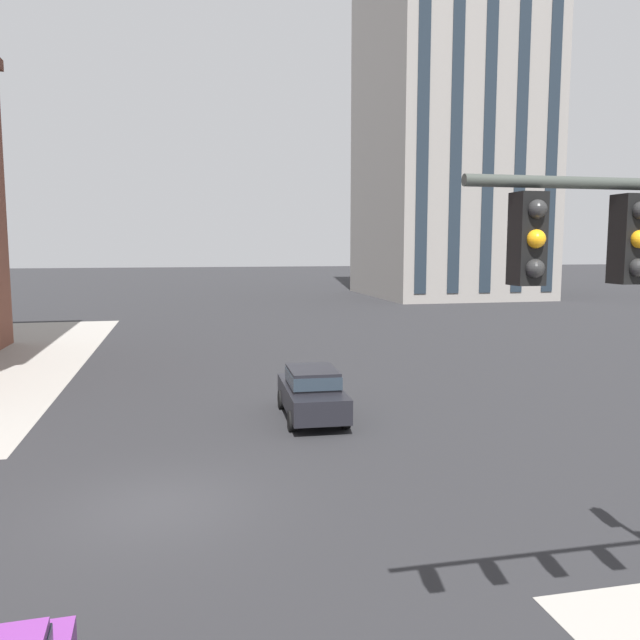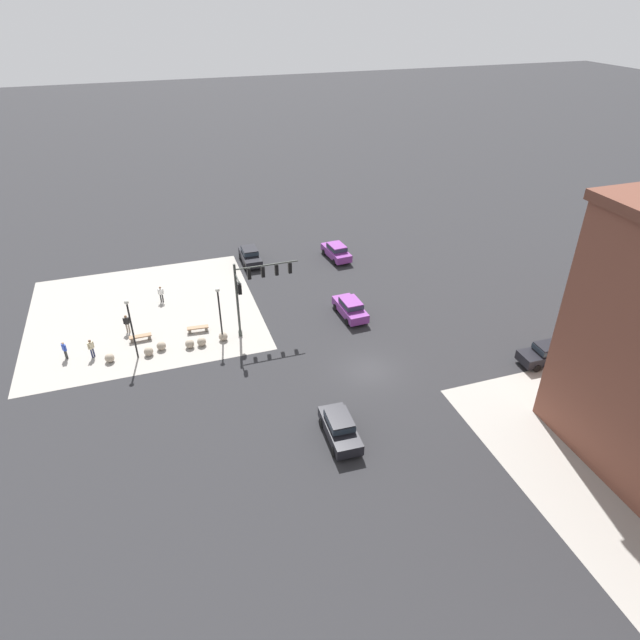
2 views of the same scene
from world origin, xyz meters
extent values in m
plane|color=#262628|center=(0.00, 0.00, 0.00)|extent=(320.00, 320.00, 0.00)
cube|color=gray|center=(16.00, -14.50, 0.00)|extent=(20.00, 19.00, 0.02)
cylinder|color=#383D38|center=(8.45, -7.97, 0.25)|extent=(0.32, 0.32, 0.50)
cylinder|color=#383D38|center=(8.45, -7.97, 3.35)|extent=(0.20, 0.20, 6.70)
cylinder|color=#383D38|center=(5.85, -7.97, 6.22)|extent=(5.20, 0.12, 0.12)
cylinder|color=#383D38|center=(8.45, -7.07, 5.92)|extent=(0.11, 1.80, 0.11)
cube|color=black|center=(7.32, -7.97, 5.67)|extent=(0.28, 0.28, 0.90)
sphere|color=#282828|center=(7.32, -8.13, 5.95)|extent=(0.18, 0.18, 0.18)
sphere|color=orange|center=(7.32, -8.13, 5.67)|extent=(0.18, 0.18, 0.18)
sphere|color=#282828|center=(7.32, -8.13, 5.39)|extent=(0.18, 0.18, 0.18)
cube|color=black|center=(6.19, -7.97, 5.67)|extent=(0.28, 0.28, 0.90)
sphere|color=#282828|center=(6.19, -8.13, 5.95)|extent=(0.18, 0.18, 0.18)
sphere|color=orange|center=(6.19, -8.13, 5.67)|extent=(0.18, 0.18, 0.18)
sphere|color=#282828|center=(6.19, -8.13, 5.39)|extent=(0.18, 0.18, 0.18)
cube|color=black|center=(5.05, -7.97, 5.67)|extent=(0.28, 0.28, 0.90)
sphere|color=#282828|center=(5.05, -8.13, 5.95)|extent=(0.18, 0.18, 0.18)
sphere|color=orange|center=(5.05, -8.13, 5.67)|extent=(0.18, 0.18, 0.18)
sphere|color=#282828|center=(5.05, -8.13, 5.39)|extent=(0.18, 0.18, 0.18)
cube|color=black|center=(3.92, -7.97, 5.67)|extent=(0.28, 0.28, 0.90)
sphere|color=#282828|center=(3.92, -8.13, 5.95)|extent=(0.18, 0.18, 0.18)
sphere|color=orange|center=(3.92, -8.13, 5.67)|extent=(0.18, 0.18, 0.18)
sphere|color=#282828|center=(3.92, -8.13, 5.39)|extent=(0.18, 0.18, 0.18)
cube|color=black|center=(8.25, -7.97, 4.62)|extent=(0.28, 0.28, 0.90)
sphere|color=#282828|center=(8.09, -7.97, 4.90)|extent=(0.18, 0.18, 0.18)
sphere|color=orange|center=(8.09, -7.97, 4.62)|extent=(0.18, 0.18, 0.18)
sphere|color=#282828|center=(8.09, -7.97, 4.34)|extent=(0.18, 0.18, 0.18)
cube|color=black|center=(8.45, -6.27, 5.37)|extent=(0.28, 0.28, 0.90)
sphere|color=#282828|center=(8.45, -6.43, 5.65)|extent=(0.18, 0.18, 0.18)
sphere|color=orange|center=(8.45, -6.43, 5.37)|extent=(0.18, 0.18, 0.18)
sphere|color=#282828|center=(8.45, -6.43, 5.09)|extent=(0.18, 0.18, 0.18)
sphere|color=gray|center=(9.94, -7.74, 0.37)|extent=(0.73, 0.73, 0.73)
sphere|color=gray|center=(11.76, -7.53, 0.37)|extent=(0.73, 0.73, 0.73)
sphere|color=gray|center=(12.73, -7.52, 0.37)|extent=(0.73, 0.73, 0.73)
sphere|color=gray|center=(14.96, -7.96, 0.37)|extent=(0.73, 0.73, 0.73)
sphere|color=gray|center=(15.99, -7.46, 0.37)|extent=(0.73, 0.73, 0.73)
sphere|color=gray|center=(18.96, -7.52, 0.37)|extent=(0.73, 0.73, 0.73)
cube|color=#8E6B4C|center=(11.78, -9.71, 0.44)|extent=(1.83, 0.63, 0.10)
cube|color=#665B51|center=(11.08, -9.65, 0.20)|extent=(0.27, 0.43, 0.39)
cube|color=#665B51|center=(12.47, -9.77, 0.20)|extent=(0.27, 0.43, 0.39)
cube|color=#8E6B4C|center=(16.50, -9.87, 0.44)|extent=(1.81, 0.53, 0.10)
cube|color=#665B51|center=(15.81, -9.89, 0.20)|extent=(0.25, 0.41, 0.39)
cube|color=#665B51|center=(17.20, -9.85, 0.20)|extent=(0.25, 0.41, 0.39)
cylinder|color=#333333|center=(22.29, -9.15, 0.39)|extent=(0.13, 0.13, 0.78)
cylinder|color=#333333|center=(22.18, -9.00, 0.39)|extent=(0.13, 0.13, 0.78)
cube|color=blue|center=(22.24, -9.08, 1.06)|extent=(0.36, 0.39, 0.56)
cylinder|color=blue|center=(22.38, -9.26, 1.09)|extent=(0.09, 0.09, 0.53)
cylinder|color=blue|center=(22.10, -8.89, 1.09)|extent=(0.09, 0.09, 0.53)
sphere|color=beige|center=(22.24, -9.08, 1.47)|extent=(0.21, 0.21, 0.21)
cylinder|color=#333333|center=(14.18, -16.03, 0.39)|extent=(0.13, 0.13, 0.79)
cylinder|color=#333333|center=(14.36, -16.06, 0.39)|extent=(0.13, 0.13, 0.79)
cube|color=white|center=(14.27, -16.04, 1.07)|extent=(0.37, 0.26, 0.56)
cylinder|color=white|center=(14.04, -16.00, 1.10)|extent=(0.09, 0.09, 0.53)
cylinder|color=white|center=(14.50, -16.09, 1.10)|extent=(0.09, 0.09, 0.53)
sphere|color=brown|center=(14.27, -16.04, 1.48)|extent=(0.21, 0.21, 0.21)
cylinder|color=gray|center=(17.53, -11.54, 0.42)|extent=(0.13, 0.13, 0.84)
cylinder|color=gray|center=(17.35, -11.52, 0.42)|extent=(0.13, 0.13, 0.84)
cube|color=black|center=(17.44, -11.53, 1.13)|extent=(0.35, 0.22, 0.59)
cylinder|color=black|center=(17.67, -11.55, 1.16)|extent=(0.09, 0.09, 0.56)
cylinder|color=black|center=(17.21, -11.51, 1.16)|extent=(0.09, 0.09, 0.56)
sphere|color=brown|center=(17.44, -11.53, 1.57)|extent=(0.23, 0.23, 0.23)
cylinder|color=#232847|center=(20.15, -8.65, 0.41)|extent=(0.13, 0.13, 0.82)
cylinder|color=#232847|center=(20.30, -8.55, 0.41)|extent=(0.13, 0.13, 0.82)
cube|color=beige|center=(20.23, -8.60, 1.11)|extent=(0.39, 0.36, 0.58)
cylinder|color=beige|center=(20.04, -8.73, 1.14)|extent=(0.09, 0.09, 0.55)
cylinder|color=beige|center=(20.42, -8.46, 1.14)|extent=(0.09, 0.09, 0.55)
sphere|color=brown|center=(20.23, -8.60, 1.54)|extent=(0.22, 0.22, 0.22)
cylinder|color=black|center=(10.00, -7.64, 2.33)|extent=(0.14, 0.14, 4.65)
sphere|color=white|center=(10.00, -7.64, 4.83)|extent=(0.36, 0.36, 0.36)
cylinder|color=black|center=(16.85, -7.40, 2.46)|extent=(0.14, 0.14, 4.92)
sphere|color=white|center=(16.85, -7.40, 5.10)|extent=(0.36, 0.36, 0.36)
cube|color=black|center=(4.60, -21.60, 0.70)|extent=(1.81, 4.42, 0.76)
cube|color=black|center=(4.60, -21.75, 1.38)|extent=(1.52, 2.13, 0.60)
cube|color=#232D38|center=(4.60, -21.75, 1.38)|extent=(1.55, 2.22, 0.40)
cylinder|color=black|center=(3.78, -20.23, 0.32)|extent=(0.23, 0.64, 0.64)
cylinder|color=black|center=(5.45, -20.24, 0.32)|extent=(0.23, 0.64, 0.64)
cylinder|color=black|center=(3.75, -22.95, 0.32)|extent=(0.23, 0.64, 0.64)
cylinder|color=black|center=(5.42, -22.97, 0.32)|extent=(0.23, 0.64, 0.64)
cube|color=#7A3389|center=(-1.53, -8.04, 0.70)|extent=(1.95, 4.47, 0.76)
cube|color=#7A3389|center=(-1.54, -7.89, 1.38)|extent=(1.58, 2.17, 0.60)
cube|color=#232D38|center=(-1.54, -7.89, 1.38)|extent=(1.62, 2.26, 0.40)
cylinder|color=black|center=(-0.64, -9.37, 0.32)|extent=(0.25, 0.65, 0.64)
cylinder|color=black|center=(-2.31, -9.44, 0.32)|extent=(0.25, 0.65, 0.64)
cylinder|color=black|center=(-0.76, -6.64, 0.32)|extent=(0.25, 0.65, 0.64)
cylinder|color=black|center=(-2.43, -6.71, 0.32)|extent=(0.25, 0.65, 0.64)
cube|color=#7A3389|center=(-4.47, -19.80, 0.70)|extent=(2.13, 4.54, 0.76)
cube|color=#7A3389|center=(-4.48, -19.65, 1.38)|extent=(1.67, 2.23, 0.60)
cube|color=#232D38|center=(-4.48, -19.65, 1.38)|extent=(1.71, 2.32, 0.40)
cylinder|color=black|center=(-3.52, -21.09, 0.32)|extent=(0.27, 0.66, 0.64)
cylinder|color=black|center=(-5.19, -21.23, 0.32)|extent=(0.27, 0.66, 0.64)
cylinder|color=black|center=(-3.76, -18.37, 0.32)|extent=(0.27, 0.66, 0.64)
cylinder|color=black|center=(-5.42, -18.51, 0.32)|extent=(0.27, 0.66, 0.64)
cube|color=black|center=(4.70, 6.23, 0.70)|extent=(1.94, 4.47, 0.76)
cube|color=black|center=(4.70, 6.08, 1.38)|extent=(1.58, 2.17, 0.60)
cube|color=#232D38|center=(4.70, 6.08, 1.38)|extent=(1.62, 2.26, 0.40)
cylinder|color=black|center=(3.93, 7.63, 0.32)|extent=(0.25, 0.65, 0.64)
cylinder|color=black|center=(5.60, 7.56, 0.32)|extent=(0.25, 0.65, 0.64)
cylinder|color=black|center=(3.81, 4.90, 0.32)|extent=(0.25, 0.65, 0.64)
cylinder|color=black|center=(5.48, 4.83, 0.32)|extent=(0.25, 0.65, 0.64)
cube|color=black|center=(-13.52, 3.45, 0.70)|extent=(4.44, 1.86, 0.76)
cube|color=black|center=(-13.67, 3.45, 1.38)|extent=(2.15, 1.54, 0.60)
cube|color=#232D38|center=(-13.67, 3.45, 1.38)|extent=(2.23, 1.58, 0.40)
cylinder|color=black|center=(-12.14, 4.25, 0.32)|extent=(0.64, 0.23, 0.64)
cylinder|color=black|center=(-12.18, 2.58, 0.32)|extent=(0.64, 0.23, 0.64)
cylinder|color=black|center=(-14.87, 4.32, 0.32)|extent=(0.64, 0.23, 0.64)
cylinder|color=black|center=(-14.91, 2.64, 0.32)|extent=(0.64, 0.23, 0.64)
cube|color=#1E2833|center=(-15.07, 7.96, 5.74)|extent=(1.10, 0.08, 1.50)
cube|color=#1E2833|center=(-11.02, 7.96, 5.74)|extent=(1.10, 0.08, 1.50)
cube|color=#1E2833|center=(-11.02, 7.96, 9.56)|extent=(1.10, 0.08, 1.50)
cube|color=#1E2833|center=(-11.02, 7.96, 13.38)|extent=(1.10, 0.08, 1.50)
camera|label=1|loc=(0.62, -13.60, 5.60)|focal=35.58mm
camera|label=2|loc=(14.32, 30.88, 25.38)|focal=30.61mm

